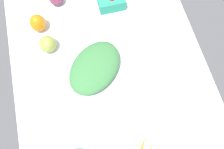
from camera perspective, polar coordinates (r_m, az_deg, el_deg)
The scene contains 4 objects.
tablecloth at distance 98.28cm, azimuth 0.00°, elevation -0.65°, with size 104.00×76.00×2.00cm, color white.
bell_pepper_orange at distance 108.13cm, azimuth -16.61°, elevation 11.22°, with size 6.42×6.42×8.11cm, color orange.
leafy_greens_clump at distance 95.55cm, azimuth -3.98°, elevation 1.62°, with size 24.27×16.82×6.37cm, color #418547.
heirloom_tomato_green at distance 102.70cm, azimuth -14.49°, elevation 6.73°, with size 6.83×6.83×6.83cm, color #9AA448.
Camera 1 is at (34.22, -8.40, 92.75)cm, focal length 39.97 mm.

